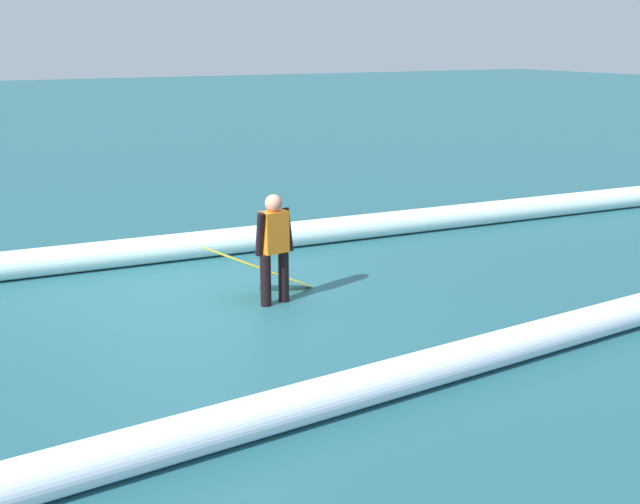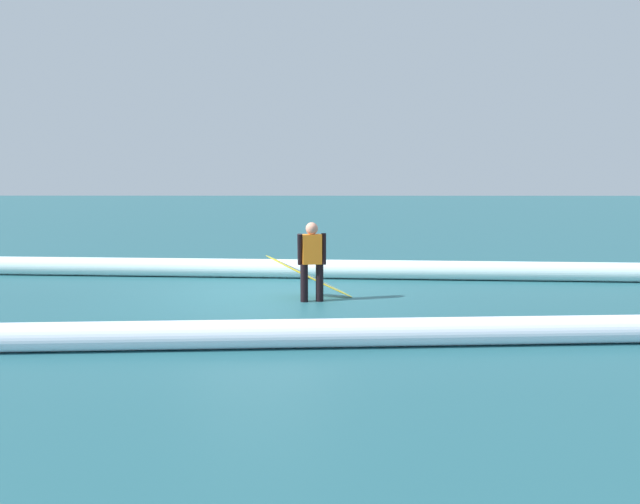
{
  "view_description": "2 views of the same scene",
  "coord_description": "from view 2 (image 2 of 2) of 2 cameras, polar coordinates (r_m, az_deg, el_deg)",
  "views": [
    {
      "loc": [
        3.18,
        9.29,
        3.3
      ],
      "look_at": [
        -0.92,
        1.8,
        0.99
      ],
      "focal_mm": 44.24,
      "sensor_mm": 36.0,
      "label": 1
    },
    {
      "loc": [
        -1.19,
        11.48,
        2.24
      ],
      "look_at": [
        -1.1,
        1.23,
        0.98
      ],
      "focal_mm": 34.63,
      "sensor_mm": 36.0,
      "label": 2
    }
  ],
  "objects": [
    {
      "name": "ground_plane",
      "position": [
        11.76,
        -5.35,
        -4.04
      ],
      "size": [
        124.37,
        124.37,
        0.0
      ],
      "primitive_type": "plane",
      "color": "#245A63"
    },
    {
      "name": "surfer",
      "position": [
        11.04,
        -0.76,
        -0.51
      ],
      "size": [
        0.51,
        0.27,
        1.43
      ],
      "rotation": [
        0.0,
        0.0,
        3.3
      ],
      "color": "black",
      "rests_on": "ground_plane"
    },
    {
      "name": "surfboard",
      "position": [
        11.48,
        -1.02,
        -2.26
      ],
      "size": [
        1.64,
        0.3,
        0.82
      ],
      "color": "yellow",
      "rests_on": "ground_plane"
    },
    {
      "name": "wave_crest_foreground",
      "position": [
        13.64,
        6.98,
        -1.64
      ],
      "size": [
        22.76,
        1.87,
        0.42
      ],
      "primitive_type": "cylinder",
      "rotation": [
        0.0,
        1.57,
        -0.06
      ],
      "color": "white",
      "rests_on": "ground_plane"
    },
    {
      "name": "wave_crest_midground",
      "position": [
        8.44,
        11.07,
        -7.22
      ],
      "size": [
        24.26,
        1.93,
        0.38
      ],
      "primitive_type": "cylinder",
      "rotation": [
        0.0,
        1.57,
        0.06
      ],
      "color": "white",
      "rests_on": "ground_plane"
    }
  ]
}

